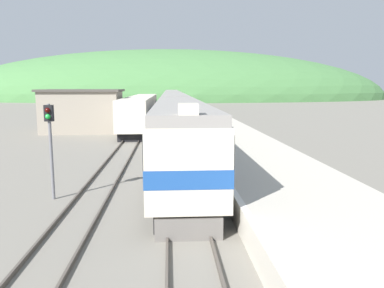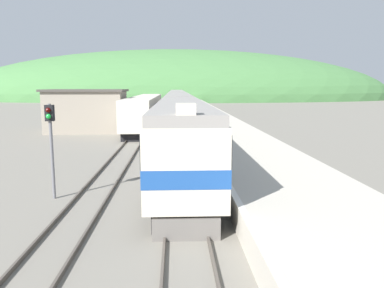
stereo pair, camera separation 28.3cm
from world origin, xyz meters
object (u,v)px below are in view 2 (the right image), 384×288
object	(u,v)px
carriage_second	(178,110)
siding_train	(146,111)
carriage_third	(177,102)
carriage_fourth	(177,98)
signal_post_siding	(51,132)
express_train_lead_car	(181,134)

from	to	relation	value
carriage_second	siding_train	bearing A→B (deg)	134.56
carriage_third	carriage_fourth	bearing A→B (deg)	90.00
carriage_third	siding_train	xyz separation A→B (m)	(-4.13, -17.57, -0.30)
carriage_third	carriage_fourth	world-z (taller)	same
carriage_third	signal_post_siding	size ratio (longest dim) A/B	4.87
siding_train	signal_post_siding	world-z (taller)	signal_post_siding
express_train_lead_car	carriage_third	distance (m)	43.70
carriage_second	siding_train	world-z (taller)	carriage_second
express_train_lead_car	carriage_third	size ratio (longest dim) A/B	0.99
carriage_fourth	siding_train	world-z (taller)	carriage_fourth
express_train_lead_car	siding_train	distance (m)	26.46
carriage_third	carriage_fourth	xyz separation A→B (m)	(0.00, 21.77, 0.00)
express_train_lead_car	siding_train	world-z (taller)	express_train_lead_car
signal_post_siding	carriage_fourth	bearing A→B (deg)	85.26
carriage_second	carriage_third	world-z (taller)	same
express_train_lead_car	carriage_fourth	xyz separation A→B (m)	(0.00, 65.48, -0.01)
carriage_third	express_train_lead_car	bearing A→B (deg)	-90.00
carriage_fourth	signal_post_siding	bearing A→B (deg)	-94.74
carriage_third	siding_train	distance (m)	18.06
express_train_lead_car	signal_post_siding	distance (m)	7.81
express_train_lead_car	carriage_fourth	bearing A→B (deg)	90.00
siding_train	signal_post_siding	bearing A→B (deg)	-93.16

